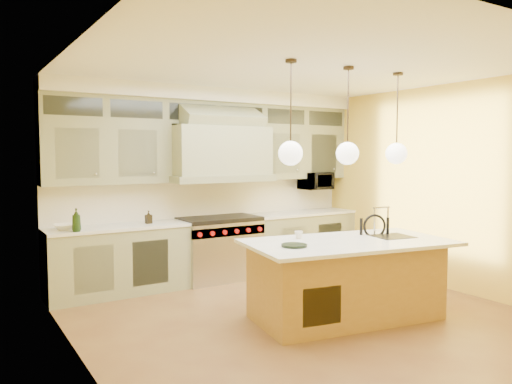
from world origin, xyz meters
TOP-DOWN VIEW (x-y plane):
  - floor at (0.00, 0.00)m, footprint 5.00×5.00m
  - ceiling at (0.00, 0.00)m, footprint 5.00×5.00m
  - wall_back at (0.00, 2.50)m, footprint 5.00×0.00m
  - wall_left at (-2.50, 0.00)m, footprint 0.00×5.00m
  - wall_right at (2.50, 0.00)m, footprint 0.00×5.00m
  - back_cabinetry at (0.00, 2.23)m, footprint 5.00×0.77m
  - range at (0.00, 2.14)m, footprint 1.20×0.74m
  - kitchen_island at (0.40, -0.25)m, footprint 2.52×1.62m
  - counter_stool at (0.91, -0.27)m, footprint 0.53×0.53m
  - microwave at (1.95, 2.25)m, footprint 0.54×0.37m
  - oil_bottle_a at (-2.14, 1.92)m, footprint 0.11×0.12m
  - oil_bottle_b at (-1.11, 2.15)m, footprint 0.09×0.09m
  - fruit_bowl at (-2.22, 2.15)m, footprint 0.33×0.33m
  - cup at (-0.02, 0.11)m, footprint 0.11×0.11m
  - pendant_left at (-0.40, -0.25)m, footprint 0.26×0.26m
  - pendant_center at (0.40, -0.25)m, footprint 0.26×0.26m
  - pendant_right at (1.20, -0.25)m, footprint 0.26×0.26m

SIDE VIEW (x-z plane):
  - floor at x=0.00m, z-range 0.00..0.00m
  - kitchen_island at x=0.40m, z-range -0.20..1.15m
  - range at x=0.00m, z-range 0.01..0.97m
  - counter_stool at x=0.91m, z-range 0.08..1.26m
  - cup at x=-0.02m, z-range 0.92..1.01m
  - fruit_bowl at x=-2.22m, z-range 0.94..1.01m
  - oil_bottle_b at x=-1.11m, z-range 0.94..1.12m
  - oil_bottle_a at x=-2.14m, z-range 0.94..1.23m
  - back_cabinetry at x=0.00m, z-range -0.02..2.88m
  - microwave at x=1.95m, z-range 1.30..1.60m
  - wall_back at x=0.00m, z-range -1.05..3.95m
  - wall_left at x=-2.50m, z-range -1.05..3.95m
  - wall_right at x=2.50m, z-range -1.05..3.95m
  - pendant_left at x=-0.40m, z-range 1.39..2.50m
  - pendant_center at x=0.40m, z-range 1.39..2.50m
  - pendant_right at x=1.20m, z-range 1.39..2.50m
  - ceiling at x=0.00m, z-range 2.90..2.90m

